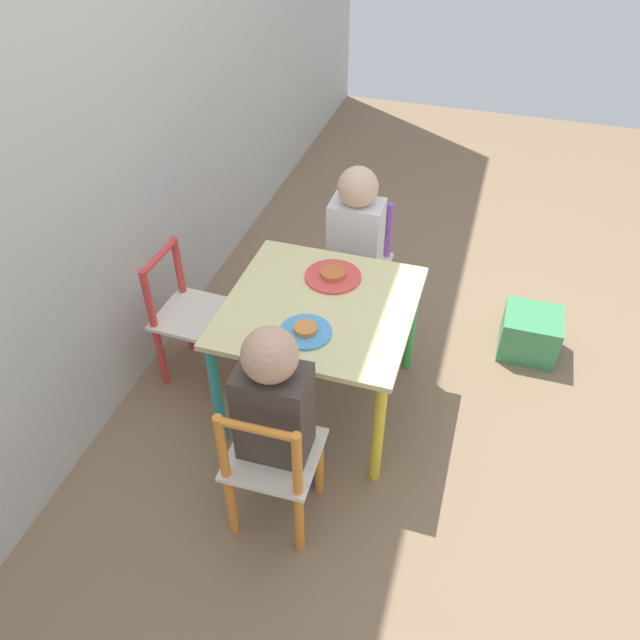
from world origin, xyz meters
name	(u,v)px	position (x,y,z in m)	size (l,w,h in m)	color
ground_plane	(320,400)	(0.00, 0.00, 0.00)	(6.00, 6.00, 0.00)	#7F664C
house_wall	(57,12)	(0.00, 0.74, 1.30)	(6.00, 0.06, 2.60)	beige
kids_table	(320,319)	(0.00, 0.00, 0.40)	(0.62, 0.62, 0.46)	beige
chair_purple	(357,267)	(0.51, 0.00, 0.26)	(0.26, 0.26, 0.53)	silver
chair_orange	(272,465)	(-0.51, -0.01, 0.26)	(0.27, 0.27, 0.53)	silver
chair_red	(190,318)	(0.02, 0.51, 0.26)	(0.27, 0.27, 0.53)	silver
child_right	(354,240)	(0.45, 0.00, 0.43)	(0.21, 0.20, 0.73)	#7A6B5B
child_left	(276,409)	(-0.45, -0.01, 0.44)	(0.21, 0.20, 0.74)	#4C608E
plate_right	(333,276)	(0.15, 0.00, 0.47)	(0.20, 0.20, 0.03)	#E54C47
plate_left	(306,331)	(-0.15, 0.00, 0.47)	(0.17, 0.17, 0.03)	#4C9EE0
storage_bin	(530,333)	(0.51, -0.73, 0.09)	(0.21, 0.22, 0.18)	#3D8E56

